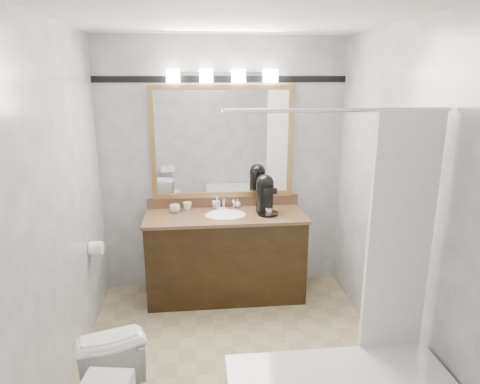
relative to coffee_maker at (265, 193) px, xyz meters
name	(u,v)px	position (x,y,z in m)	size (l,w,h in m)	color
room	(235,206)	(-0.39, -1.02, 0.20)	(2.42, 2.62, 2.52)	tan
vanity	(226,254)	(-0.39, -0.01, -0.60)	(1.53, 0.58, 0.97)	black
mirror	(223,143)	(-0.39, 0.26, 0.45)	(1.40, 0.04, 1.10)	#AC874D
vanity_light_bar	(222,75)	(-0.39, 0.21, 1.09)	(1.02, 0.14, 0.12)	silver
accent_stripe	(222,79)	(-0.39, 0.27, 1.05)	(2.40, 0.01, 0.06)	black
tp_roll	(96,248)	(-1.53, -0.36, -0.35)	(0.12, 0.12, 0.11)	white
tissue_box	(108,384)	(-1.09, -2.14, -0.30)	(0.22, 0.12, 0.09)	white
coffee_maker	(265,193)	(0.00, 0.00, 0.00)	(0.20, 0.25, 0.38)	black
cup_left	(175,208)	(-0.87, 0.11, -0.16)	(0.10, 0.10, 0.08)	white
cup_right	(187,206)	(-0.75, 0.17, -0.16)	(0.08, 0.08, 0.08)	white
soap_bottle_a	(217,203)	(-0.45, 0.21, -0.14)	(0.05, 0.05, 0.11)	white
soap_bottle_b	(237,203)	(-0.25, 0.21, -0.15)	(0.06, 0.06, 0.08)	white
soap_bar	(222,210)	(-0.41, 0.11, -0.18)	(0.08, 0.05, 0.03)	beige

